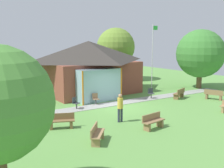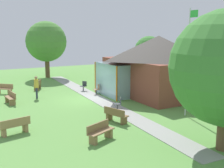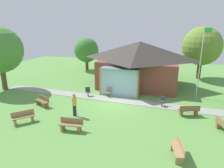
{
  "view_description": "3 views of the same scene",
  "coord_description": "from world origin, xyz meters",
  "px_view_note": "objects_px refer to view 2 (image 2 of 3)",
  "views": [
    {
      "loc": [
        -11.65,
        -15.76,
        4.96
      ],
      "look_at": [
        0.42,
        1.49,
        1.47
      ],
      "focal_mm": 43.35,
      "sensor_mm": 36.0,
      "label": 1
    },
    {
      "loc": [
        18.61,
        -8.0,
        4.9
      ],
      "look_at": [
        -0.32,
        2.56,
        0.92
      ],
      "focal_mm": 43.48,
      "sensor_mm": 36.0,
      "label": 2
    },
    {
      "loc": [
        4.36,
        -15.41,
        6.5
      ],
      "look_at": [
        -0.6,
        1.21,
        1.38
      ],
      "focal_mm": 32.36,
      "sensor_mm": 36.0,
      "label": 3
    }
  ],
  "objects_px": {
    "flagpole": "(188,58)",
    "bench_mid_right": "(116,115)",
    "bench_lawn_far_right": "(100,132)",
    "bench_front_right": "(15,126)",
    "patio_chair_lawn_spare": "(118,104)",
    "tree_west_hedge": "(46,42)",
    "patio_chair_west": "(84,86)",
    "tree_behind_pavilion_left": "(149,51)",
    "visitor_strolling_lawn": "(36,85)",
    "pavilion": "(156,64)",
    "bench_front_left": "(4,89)",
    "bench_mid_left": "(38,85)",
    "bench_front_center": "(11,98)",
    "patio_chair_porch_left": "(97,90)"
  },
  "relations": [
    {
      "from": "patio_chair_lawn_spare",
      "to": "patio_chair_west",
      "type": "bearing_deg",
      "value": 17.5
    },
    {
      "from": "flagpole",
      "to": "bench_mid_right",
      "type": "relative_size",
      "value": 4.1
    },
    {
      "from": "bench_mid_left",
      "to": "bench_front_left",
      "type": "bearing_deg",
      "value": 124.21
    },
    {
      "from": "bench_mid_left",
      "to": "pavilion",
      "type": "bearing_deg",
      "value": -104.99
    },
    {
      "from": "visitor_strolling_lawn",
      "to": "pavilion",
      "type": "bearing_deg",
      "value": 87.47
    },
    {
      "from": "bench_lawn_far_right",
      "to": "tree_west_hedge",
      "type": "bearing_deg",
      "value": -121.56
    },
    {
      "from": "pavilion",
      "to": "bench_front_left",
      "type": "relative_size",
      "value": 6.45
    },
    {
      "from": "bench_front_left",
      "to": "patio_chair_west",
      "type": "bearing_deg",
      "value": -155.78
    },
    {
      "from": "flagpole",
      "to": "bench_front_right",
      "type": "relative_size",
      "value": 4.11
    },
    {
      "from": "bench_front_left",
      "to": "tree_west_hedge",
      "type": "height_order",
      "value": "tree_west_hedge"
    },
    {
      "from": "bench_mid_left",
      "to": "bench_mid_right",
      "type": "bearing_deg",
      "value": -148.74
    },
    {
      "from": "bench_front_right",
      "to": "patio_chair_porch_left",
      "type": "relative_size",
      "value": 1.81
    },
    {
      "from": "bench_front_left",
      "to": "visitor_strolling_lawn",
      "type": "bearing_deg",
      "value": 167.28
    },
    {
      "from": "bench_front_right",
      "to": "visitor_strolling_lawn",
      "type": "relative_size",
      "value": 0.9
    },
    {
      "from": "patio_chair_west",
      "to": "visitor_strolling_lawn",
      "type": "bearing_deg",
      "value": 70.44
    },
    {
      "from": "tree_west_hedge",
      "to": "bench_mid_right",
      "type": "bearing_deg",
      "value": -3.98
    },
    {
      "from": "flagpole",
      "to": "patio_chair_lawn_spare",
      "type": "height_order",
      "value": "flagpole"
    },
    {
      "from": "bench_front_right",
      "to": "visitor_strolling_lawn",
      "type": "height_order",
      "value": "visitor_strolling_lawn"
    },
    {
      "from": "flagpole",
      "to": "visitor_strolling_lawn",
      "type": "distance_m",
      "value": 11.58
    },
    {
      "from": "patio_chair_porch_left",
      "to": "tree_west_hedge",
      "type": "relative_size",
      "value": 0.13
    },
    {
      "from": "bench_front_right",
      "to": "tree_behind_pavilion_left",
      "type": "relative_size",
      "value": 0.33
    },
    {
      "from": "flagpole",
      "to": "bench_front_right",
      "type": "xyz_separation_m",
      "value": [
        -1.79,
        -9.69,
        -3.1
      ]
    },
    {
      "from": "bench_front_left",
      "to": "visitor_strolling_lawn",
      "type": "distance_m",
      "value": 3.56
    },
    {
      "from": "patio_chair_lawn_spare",
      "to": "tree_behind_pavilion_left",
      "type": "xyz_separation_m",
      "value": [
        -11.48,
        10.99,
        2.53
      ]
    },
    {
      "from": "pavilion",
      "to": "bench_front_left",
      "type": "height_order",
      "value": "pavilion"
    },
    {
      "from": "bench_front_left",
      "to": "patio_chair_lawn_spare",
      "type": "height_order",
      "value": "patio_chair_lawn_spare"
    },
    {
      "from": "flagpole",
      "to": "bench_mid_right",
      "type": "xyz_separation_m",
      "value": [
        -0.95,
        -4.38,
        -3.1
      ]
    },
    {
      "from": "bench_lawn_far_right",
      "to": "bench_mid_left",
      "type": "bearing_deg",
      "value": -114.44
    },
    {
      "from": "pavilion",
      "to": "bench_front_center",
      "type": "distance_m",
      "value": 11.59
    },
    {
      "from": "bench_mid_left",
      "to": "visitor_strolling_lawn",
      "type": "bearing_deg",
      "value": -171.73
    },
    {
      "from": "bench_lawn_far_right",
      "to": "bench_front_right",
      "type": "height_order",
      "value": "same"
    },
    {
      "from": "pavilion",
      "to": "flagpole",
      "type": "xyz_separation_m",
      "value": [
        5.87,
        -2.29,
        0.99
      ]
    },
    {
      "from": "patio_chair_west",
      "to": "tree_behind_pavilion_left",
      "type": "height_order",
      "value": "tree_behind_pavilion_left"
    },
    {
      "from": "pavilion",
      "to": "patio_chair_lawn_spare",
      "type": "distance_m",
      "value": 6.42
    },
    {
      "from": "bench_mid_left",
      "to": "patio_chair_porch_left",
      "type": "distance_m",
      "value": 5.85
    },
    {
      "from": "bench_front_right",
      "to": "bench_mid_left",
      "type": "bearing_deg",
      "value": 58.61
    },
    {
      "from": "bench_mid_right",
      "to": "patio_chair_lawn_spare",
      "type": "height_order",
      "value": "patio_chair_lawn_spare"
    },
    {
      "from": "bench_front_right",
      "to": "patio_chair_west",
      "type": "bearing_deg",
      "value": 36.61
    },
    {
      "from": "patio_chair_porch_left",
      "to": "patio_chair_lawn_spare",
      "type": "xyz_separation_m",
      "value": [
        4.96,
        -0.87,
        0.0
      ]
    },
    {
      "from": "bench_lawn_far_right",
      "to": "patio_chair_porch_left",
      "type": "bearing_deg",
      "value": -137.52
    },
    {
      "from": "tree_west_hedge",
      "to": "tree_behind_pavilion_left",
      "type": "bearing_deg",
      "value": 68.15
    },
    {
      "from": "flagpole",
      "to": "bench_front_center",
      "type": "bearing_deg",
      "value": -132.93
    },
    {
      "from": "bench_mid_right",
      "to": "patio_chair_west",
      "type": "bearing_deg",
      "value": 149.54
    },
    {
      "from": "patio_chair_lawn_spare",
      "to": "tree_behind_pavilion_left",
      "type": "bearing_deg",
      "value": -22.1
    },
    {
      "from": "flagpole",
      "to": "bench_front_right",
      "type": "bearing_deg",
      "value": -100.47
    },
    {
      "from": "patio_chair_west",
      "to": "tree_west_hedge",
      "type": "xyz_separation_m",
      "value": [
        -9.07,
        -0.6,
        3.67
      ]
    },
    {
      "from": "patio_chair_lawn_spare",
      "to": "tree_west_hedge",
      "type": "xyz_separation_m",
      "value": [
        -15.93,
        -0.1,
        3.67
      ]
    },
    {
      "from": "flagpole",
      "to": "patio_chair_lawn_spare",
      "type": "bearing_deg",
      "value": -134.25
    },
    {
      "from": "pavilion",
      "to": "tree_behind_pavilion_left",
      "type": "bearing_deg",
      "value": 146.53
    },
    {
      "from": "pavilion",
      "to": "visitor_strolling_lawn",
      "type": "bearing_deg",
      "value": -109.11
    }
  ]
}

